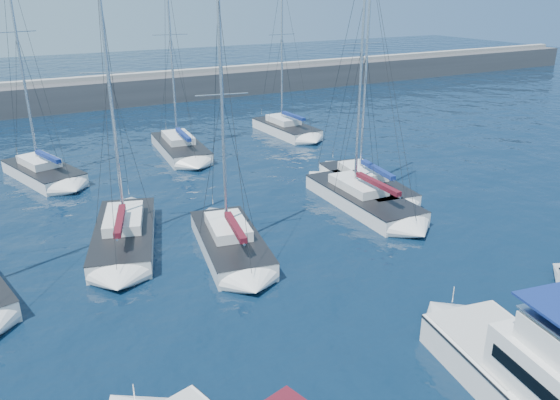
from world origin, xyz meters
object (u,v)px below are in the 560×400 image
sailboat_back_a (43,172)px  sailboat_mid_e (365,184)px  sailboat_mid_d (362,198)px  sailboat_back_c (286,128)px  motor_yacht_stbd_inner (544,382)px  sailboat_mid_b (125,234)px  sailboat_mid_c (230,243)px  sailboat_back_b (180,147)px

sailboat_back_a → sailboat_mid_e: bearing=-51.8°
sailboat_mid_d → sailboat_back_c: size_ratio=1.10×
motor_yacht_stbd_inner → sailboat_mid_e: sailboat_mid_e is taller
sailboat_mid_e → sailboat_back_c: (3.02, 16.23, 0.00)m
sailboat_mid_e → sailboat_mid_d: bearing=-123.7°
sailboat_mid_b → sailboat_back_a: 13.78m
sailboat_mid_d → sailboat_back_c: (4.88, 18.32, -0.00)m
sailboat_mid_c → sailboat_back_c: bearing=64.9°
sailboat_back_b → motor_yacht_stbd_inner: bearing=-84.3°
sailboat_mid_e → sailboat_back_b: sailboat_back_b is taller
sailboat_mid_d → sailboat_mid_b: bearing=175.4°
sailboat_back_a → sailboat_back_c: size_ratio=1.14×
sailboat_back_c → sailboat_mid_c: bearing=-128.2°
motor_yacht_stbd_inner → sailboat_mid_b: bearing=124.7°
sailboat_back_b → sailboat_mid_d: bearing=-64.7°
sailboat_back_c → sailboat_mid_d: bearing=-106.8°
sailboat_mid_e → sailboat_back_a: (-18.80, 13.31, 0.03)m
sailboat_mid_d → sailboat_mid_e: sailboat_mid_d is taller
sailboat_mid_b → sailboat_mid_c: 5.87m
sailboat_mid_e → sailboat_back_c: 16.51m
sailboat_mid_c → sailboat_mid_d: 10.11m
sailboat_mid_e → sailboat_back_b: bearing=126.4°
sailboat_mid_c → sailboat_mid_e: size_ratio=0.89×
sailboat_mid_c → sailboat_mid_e: bearing=29.6°
sailboat_mid_c → sailboat_back_b: (3.84, 18.69, 0.01)m
sailboat_mid_b → sailboat_back_b: sailboat_back_b is taller
sailboat_mid_c → sailboat_mid_e: 12.44m
sailboat_mid_b → sailboat_back_a: size_ratio=0.88×
sailboat_back_b → sailboat_back_c: 11.08m
sailboat_mid_c → sailboat_back_b: bearing=89.6°
motor_yacht_stbd_inner → sailboat_back_b: sailboat_back_b is taller
sailboat_mid_b → sailboat_mid_d: sailboat_mid_d is taller
sailboat_back_b → sailboat_back_c: (10.98, 1.48, 0.00)m
sailboat_mid_c → sailboat_back_a: bearing=123.3°
sailboat_mid_e → motor_yacht_stbd_inner: bearing=-103.8°
sailboat_back_a → motor_yacht_stbd_inner: bearing=-87.9°
sailboat_back_b → sailboat_mid_e: bearing=-56.3°
sailboat_mid_b → sailboat_back_c: bearing=58.1°
motor_yacht_stbd_inner → sailboat_back_a: bearing=119.2°
sailboat_back_a → sailboat_back_b: sailboat_back_a is taller
sailboat_mid_c → sailboat_back_a: sailboat_back_a is taller
sailboat_mid_c → sailboat_mid_d: size_ratio=0.81×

